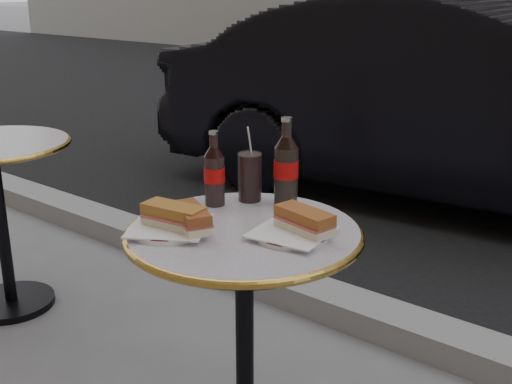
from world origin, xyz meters
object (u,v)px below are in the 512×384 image
Objects in this scene: bistro_table at (245,352)px; cola_bottle_right at (286,161)px; plate_right at (292,235)px; cola_glass at (250,177)px; parked_car at (465,102)px; plate_left at (169,229)px; cola_bottle_left at (214,168)px.

bistro_table is 2.88× the size of cola_bottle_right.
plate_right is 1.34× the size of cola_glass.
cola_bottle_right is at bearing 19.85° from cola_glass.
plate_right is 0.05× the size of parked_car.
cola_glass is 2.53m from parked_car.
parked_car reaches higher than cola_bottle_right.
parked_car reaches higher than plate_left.
cola_bottle_left is (-0.31, 0.06, 0.10)m from plate_right.
parked_car is (-0.58, 2.66, -0.10)m from plate_right.
parked_car is at bearing 99.64° from bistro_table.
cola_bottle_left is at bearing 153.11° from bistro_table.
cola_bottle_right is at bearing 39.99° from cola_bottle_left.
cola_bottle_left reaches higher than plate_left.
plate_left is at bearing -91.38° from cola_glass.
cola_glass is at bearing 88.62° from plate_left.
cola_bottle_left is at bearing 179.41° from parked_car.
parked_car is at bearing 97.37° from cola_glass.
plate_left is 0.25m from cola_bottle_left.
bistro_table is 0.19× the size of parked_car.
cola_bottle_left reaches higher than bistro_table.
plate_left and plate_right have the same top height.
cola_glass is (-0.26, 0.15, 0.07)m from plate_right.
cola_bottle_left is at bearing -119.51° from cola_glass.
bistro_table is 0.49m from cola_glass.
plate_left is 2.84m from parked_car.
plate_left is at bearing -148.64° from plate_right.
bistro_table is 0.52m from cola_bottle_left.
bistro_table is 3.60× the size of plate_left.
cola_glass is (-0.10, -0.04, -0.06)m from cola_bottle_right.
bistro_table is at bearing -82.21° from cola_bottle_right.
plate_left is 1.06× the size of plate_right.
cola_glass is 0.04× the size of parked_car.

